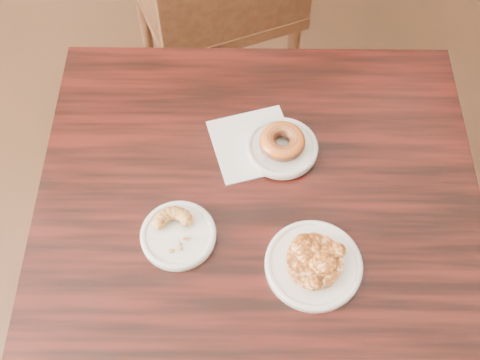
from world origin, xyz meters
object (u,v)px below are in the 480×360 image
object	(u,v)px
apple_fritter	(315,260)
cruller_fragment	(177,231)
cafe_table	(255,288)
glazed_donut	(282,142)

from	to	relation	value
apple_fritter	cruller_fragment	distance (m)	0.26
apple_fritter	cruller_fragment	xyz separation A→B (m)	(-0.22, 0.13, -0.00)
cafe_table	glazed_donut	distance (m)	0.44
glazed_donut	cruller_fragment	xyz separation A→B (m)	(-0.25, -0.13, -0.01)
cruller_fragment	cafe_table	bearing A→B (deg)	-1.24
apple_fritter	cruller_fragment	size ratio (longest dim) A/B	1.51
cafe_table	cruller_fragment	world-z (taller)	cruller_fragment
glazed_donut	cruller_fragment	size ratio (longest dim) A/B	1.02
glazed_donut	apple_fritter	size ratio (longest dim) A/B	0.67
cafe_table	glazed_donut	bearing A→B (deg)	73.01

